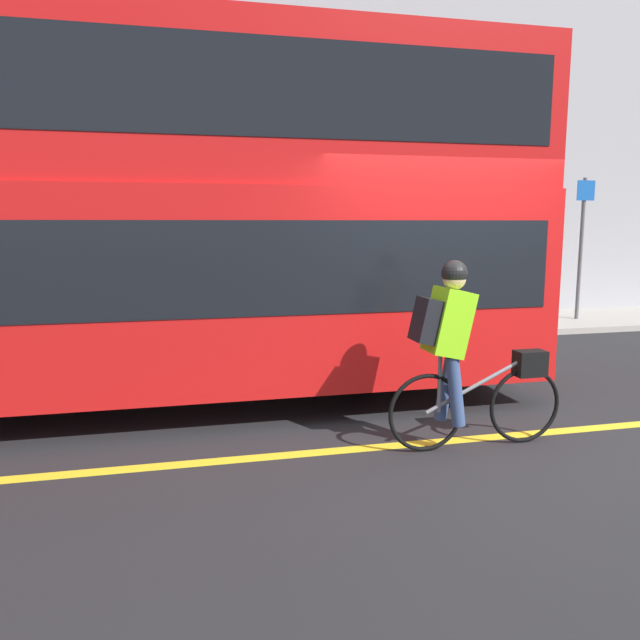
% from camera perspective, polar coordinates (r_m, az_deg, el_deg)
% --- Properties ---
extents(ground_plane, '(80.00, 80.00, 0.00)m').
position_cam_1_polar(ground_plane, '(5.73, 14.78, -10.71)').
color(ground_plane, '#232326').
extents(road_center_line, '(50.00, 0.14, 0.01)m').
position_cam_1_polar(road_center_line, '(5.80, 14.38, -10.41)').
color(road_center_line, yellow).
rests_on(road_center_line, ground_plane).
extents(sidewalk_curb, '(60.00, 2.11, 0.10)m').
position_cam_1_polar(sidewalk_curb, '(10.74, 0.75, -0.97)').
color(sidewalk_curb, '#A8A399').
rests_on(sidewalk_curb, ground_plane).
extents(building_facade, '(60.00, 0.30, 7.77)m').
position_cam_1_polar(building_facade, '(11.92, -0.72, 18.53)').
color(building_facade, '#9E9EA3').
rests_on(building_facade, ground_plane).
extents(bus, '(9.14, 2.42, 3.71)m').
position_cam_1_polar(bus, '(6.70, -20.64, 9.76)').
color(bus, black).
rests_on(bus, ground_plane).
extents(cyclist_on_bike, '(1.58, 0.32, 1.60)m').
position_cam_1_polar(cyclist_on_bike, '(5.29, 12.70, -2.57)').
color(cyclist_on_bike, black).
rests_on(cyclist_on_bike, ground_plane).
extents(street_sign_post, '(0.36, 0.09, 2.60)m').
position_cam_1_polar(street_sign_post, '(12.57, 22.79, 6.66)').
color(street_sign_post, '#59595B').
rests_on(street_sign_post, sidewalk_curb).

